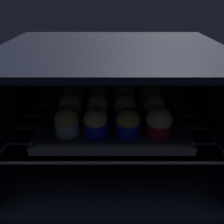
# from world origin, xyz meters

# --- Properties ---
(oven_cavity) EXTENTS (0.59, 0.47, 0.37)m
(oven_cavity) POSITION_xyz_m (0.00, 0.26, 0.17)
(oven_cavity) COLOR black
(oven_cavity) RESTS_ON ground
(oven_rack) EXTENTS (0.55, 0.42, 0.01)m
(oven_rack) POSITION_xyz_m (0.00, 0.22, 0.14)
(oven_rack) COLOR #444756
(oven_rack) RESTS_ON oven_cavity
(baking_tray) EXTENTS (0.39, 0.31, 0.02)m
(baking_tray) POSITION_xyz_m (0.00, 0.21, 0.15)
(baking_tray) COLOR #4C4C51
(baking_tray) RESTS_ON oven_rack
(muffin_row0_col0) EXTENTS (0.06, 0.06, 0.08)m
(muffin_row0_col0) POSITION_xyz_m (-0.12, 0.13, 0.19)
(muffin_row0_col0) COLOR silver
(muffin_row0_col0) RESTS_ON baking_tray
(muffin_row0_col1) EXTENTS (0.06, 0.06, 0.08)m
(muffin_row0_col1) POSITION_xyz_m (-0.04, 0.12, 0.19)
(muffin_row0_col1) COLOR #1928B7
(muffin_row0_col1) RESTS_ON baking_tray
(muffin_row0_col2) EXTENTS (0.06, 0.06, 0.07)m
(muffin_row0_col2) POSITION_xyz_m (0.04, 0.13, 0.19)
(muffin_row0_col2) COLOR #1928B7
(muffin_row0_col2) RESTS_ON baking_tray
(muffin_row0_col3) EXTENTS (0.07, 0.07, 0.08)m
(muffin_row0_col3) POSITION_xyz_m (0.12, 0.13, 0.19)
(muffin_row0_col3) COLOR red
(muffin_row0_col3) RESTS_ON baking_tray
(muffin_row1_col0) EXTENTS (0.07, 0.07, 0.08)m
(muffin_row1_col0) POSITION_xyz_m (-0.12, 0.21, 0.19)
(muffin_row1_col0) COLOR silver
(muffin_row1_col0) RESTS_ON baking_tray
(muffin_row1_col1) EXTENTS (0.06, 0.06, 0.08)m
(muffin_row1_col1) POSITION_xyz_m (-0.04, 0.21, 0.19)
(muffin_row1_col1) COLOR #1928B7
(muffin_row1_col1) RESTS_ON baking_tray
(muffin_row1_col2) EXTENTS (0.07, 0.07, 0.08)m
(muffin_row1_col2) POSITION_xyz_m (0.04, 0.21, 0.19)
(muffin_row1_col2) COLOR #1928B7
(muffin_row1_col2) RESTS_ON baking_tray
(muffin_row1_col3) EXTENTS (0.06, 0.06, 0.08)m
(muffin_row1_col3) POSITION_xyz_m (0.12, 0.21, 0.19)
(muffin_row1_col3) COLOR #1928B7
(muffin_row1_col3) RESTS_ON baking_tray
(muffin_row2_col0) EXTENTS (0.06, 0.06, 0.08)m
(muffin_row2_col0) POSITION_xyz_m (-0.12, 0.29, 0.19)
(muffin_row2_col0) COLOR #7A238C
(muffin_row2_col0) RESTS_ON baking_tray
(muffin_row2_col1) EXTENTS (0.06, 0.06, 0.07)m
(muffin_row2_col1) POSITION_xyz_m (-0.04, 0.28, 0.19)
(muffin_row2_col1) COLOR #7A238C
(muffin_row2_col1) RESTS_ON baking_tray
(muffin_row2_col2) EXTENTS (0.07, 0.07, 0.08)m
(muffin_row2_col2) POSITION_xyz_m (0.04, 0.29, 0.19)
(muffin_row2_col2) COLOR #1928B7
(muffin_row2_col2) RESTS_ON baking_tray
(muffin_row2_col3) EXTENTS (0.07, 0.07, 0.08)m
(muffin_row2_col3) POSITION_xyz_m (0.12, 0.29, 0.19)
(muffin_row2_col3) COLOR silver
(muffin_row2_col3) RESTS_ON baking_tray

